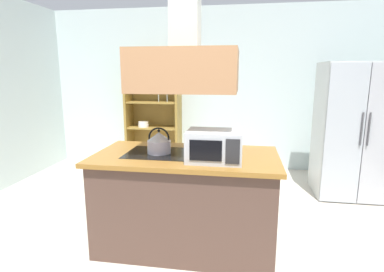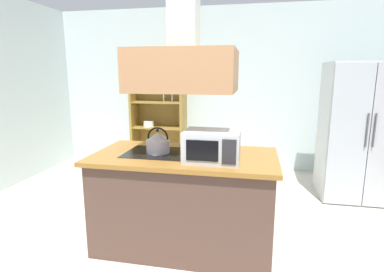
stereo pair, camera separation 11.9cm
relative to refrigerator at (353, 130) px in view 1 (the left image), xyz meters
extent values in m
plane|color=beige|center=(-1.84, -1.93, -0.88)|extent=(7.80, 7.80, 0.00)
cube|color=silver|center=(-1.84, 1.07, 0.47)|extent=(6.00, 0.12, 2.70)
cube|color=#4E372D|center=(-1.95, -1.62, -0.45)|extent=(1.59, 0.82, 0.86)
cube|color=olive|center=(-1.95, -1.62, 0.00)|extent=(1.67, 0.90, 0.04)
cube|color=black|center=(-2.20, -1.62, 0.02)|extent=(0.60, 0.48, 0.00)
cube|color=#AE784E|center=(-1.95, -1.62, 0.76)|extent=(0.90, 0.70, 0.36)
cube|color=silver|center=(0.00, 0.01, 0.00)|extent=(0.90, 0.72, 1.77)
cube|color=#B3B9C2|center=(-0.23, -0.36, 0.00)|extent=(0.44, 0.03, 1.73)
cube|color=#B4B5BD|center=(0.22, -0.36, 0.00)|extent=(0.44, 0.03, 1.73)
cylinder|color=#4C4C51|center=(-0.04, -0.39, 0.09)|extent=(0.02, 0.02, 0.40)
cylinder|color=#4C4C51|center=(0.04, -0.39, 0.09)|extent=(0.02, 0.02, 0.40)
cube|color=olive|center=(-3.41, 0.81, -0.01)|extent=(0.04, 0.40, 1.75)
cube|color=olive|center=(-2.52, 0.81, -0.01)|extent=(0.04, 0.40, 1.75)
cube|color=olive|center=(-2.97, 0.81, 0.85)|extent=(0.92, 0.40, 0.03)
cube|color=olive|center=(-2.97, 0.81, -0.84)|extent=(0.92, 0.40, 0.08)
cube|color=olive|center=(-2.97, 1.00, -0.01)|extent=(0.92, 0.02, 1.75)
cube|color=olive|center=(-2.97, 0.81, -0.18)|extent=(0.84, 0.36, 0.02)
cube|color=olive|center=(-2.97, 0.81, 0.25)|extent=(0.84, 0.36, 0.02)
cylinder|color=white|center=(-3.13, 0.76, -0.15)|extent=(0.18, 0.18, 0.05)
cylinder|color=white|center=(-3.13, 0.76, -0.10)|extent=(0.17, 0.17, 0.05)
cylinder|color=silver|center=(-2.85, 0.77, 0.32)|extent=(0.01, 0.01, 0.12)
cone|color=silver|center=(-2.85, 0.77, 0.42)|extent=(0.07, 0.07, 0.08)
cylinder|color=silver|center=(-2.71, 0.77, 0.32)|extent=(0.01, 0.01, 0.12)
cone|color=silver|center=(-2.71, 0.77, 0.42)|extent=(0.07, 0.07, 0.08)
cylinder|color=silver|center=(-2.20, -1.62, 0.08)|extent=(0.22, 0.22, 0.12)
cone|color=#B4B6BA|center=(-2.20, -1.62, 0.18)|extent=(0.21, 0.21, 0.08)
sphere|color=black|center=(-2.20, -1.62, 0.23)|extent=(0.03, 0.03, 0.03)
torus|color=black|center=(-2.20, -1.62, 0.16)|extent=(0.20, 0.02, 0.20)
cube|color=tan|center=(-1.65, -1.41, 0.03)|extent=(0.35, 0.25, 0.02)
cube|color=#B7BABF|center=(-1.68, -1.79, 0.15)|extent=(0.46, 0.34, 0.26)
cube|color=black|center=(-1.73, -1.96, 0.15)|extent=(0.26, 0.01, 0.17)
cube|color=#262628|center=(-1.52, -1.96, 0.15)|extent=(0.11, 0.01, 0.20)
camera|label=1|loc=(-1.45, -4.32, 0.75)|focal=29.10mm
camera|label=2|loc=(-1.34, -4.30, 0.75)|focal=29.10mm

